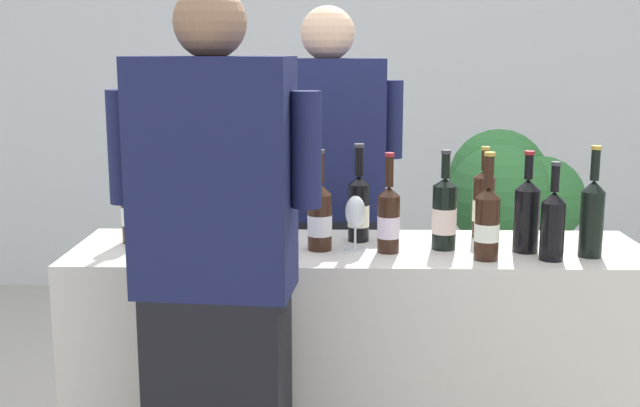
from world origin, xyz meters
name	(u,v)px	position (x,y,z in m)	size (l,w,h in m)	color
wall_back	(348,76)	(0.00, 2.60, 1.40)	(8.00, 0.10, 2.80)	silver
counter	(358,375)	(0.00, 0.00, 0.46)	(1.93, 0.53, 0.91)	beige
wine_bottle_0	(320,216)	(-0.13, -0.04, 1.03)	(0.08, 0.08, 0.34)	black
wine_bottle_1	(487,222)	(0.40, -0.15, 1.04)	(0.08, 0.08, 0.34)	black
wine_bottle_2	(444,214)	(0.28, -0.01, 1.03)	(0.08, 0.08, 0.33)	black
wine_bottle_3	(389,219)	(0.09, -0.06, 1.03)	(0.07, 0.07, 0.33)	black
wine_bottle_4	(133,207)	(-0.78, 0.06, 1.04)	(0.08, 0.08, 0.34)	black
wine_bottle_5	(527,213)	(0.55, -0.05, 1.04)	(0.08, 0.08, 0.33)	black
wine_bottle_6	(483,204)	(0.44, 0.16, 1.03)	(0.08, 0.08, 0.32)	black
wine_bottle_7	(592,215)	(0.74, -0.11, 1.05)	(0.07, 0.07, 0.36)	black
wine_bottle_8	(360,207)	(0.00, 0.09, 1.03)	(0.07, 0.07, 0.34)	black
wine_bottle_9	(553,223)	(0.60, -0.15, 1.03)	(0.08, 0.08, 0.31)	black
wine_glass	(355,214)	(-0.01, -0.03, 1.03)	(0.07, 0.07, 0.18)	silver
ice_bucket	(223,214)	(-0.47, 0.04, 1.02)	(0.20, 0.20, 0.20)	silver
person_server	(327,230)	(-0.11, 0.55, 0.85)	(0.60, 0.27, 1.74)	black
person_guest	(217,316)	(-0.41, -0.52, 0.85)	(0.58, 0.28, 1.74)	black
potted_shrub	(511,212)	(0.74, 1.04, 0.83)	(0.63, 0.65, 1.20)	brown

